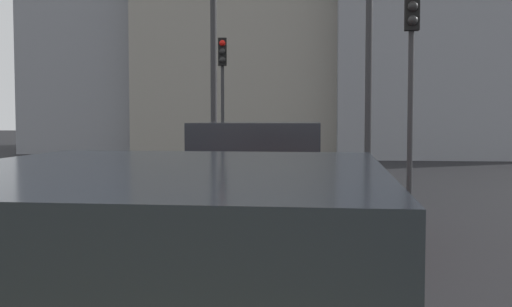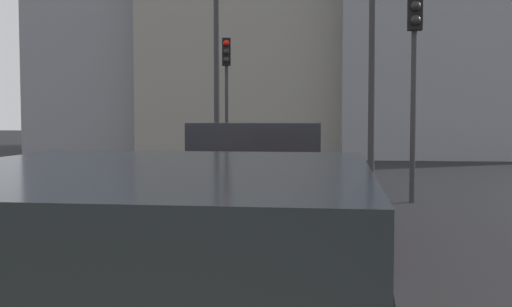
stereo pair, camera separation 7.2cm
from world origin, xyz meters
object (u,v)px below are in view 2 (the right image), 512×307
object	(u,v)px
street_lamp_far	(217,7)
traffic_light_near_right	(414,47)
street_lamp_kerbside	(372,19)
car_red_lead	(262,183)
traffic_light_near_left	(226,75)

from	to	relation	value
street_lamp_far	traffic_light_near_right	bearing A→B (deg)	-123.99
street_lamp_kerbside	street_lamp_far	size ratio (longest dim) A/B	0.88
car_red_lead	street_lamp_far	xyz separation A→B (m)	(6.89, 1.84, 3.69)
street_lamp_far	street_lamp_kerbside	bearing A→B (deg)	-101.08
car_red_lead	street_lamp_far	world-z (taller)	street_lamp_far
traffic_light_near_right	traffic_light_near_left	bearing A→B (deg)	-146.08
traffic_light_near_right	street_lamp_kerbside	bearing A→B (deg)	-162.64
car_red_lead	traffic_light_near_left	distance (m)	12.08
traffic_light_near_left	street_lamp_far	xyz separation A→B (m)	(-4.73, -0.50, 1.38)
car_red_lead	traffic_light_near_right	world-z (taller)	traffic_light_near_right
traffic_light_near_left	street_lamp_kerbside	world-z (taller)	street_lamp_kerbside
car_red_lead	street_lamp_far	size ratio (longest dim) A/B	0.63
traffic_light_near_right	street_lamp_far	bearing A→B (deg)	-122.74
car_red_lead	traffic_light_near_left	world-z (taller)	traffic_light_near_left
traffic_light_near_left	street_lamp_far	bearing A→B (deg)	-2.45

